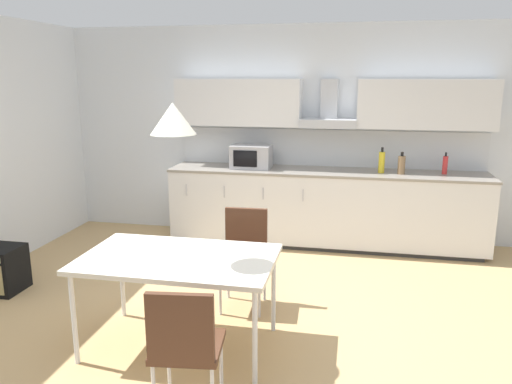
{
  "coord_description": "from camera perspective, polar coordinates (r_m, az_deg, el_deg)",
  "views": [
    {
      "loc": [
        0.97,
        -3.61,
        2.02
      ],
      "look_at": [
        0.11,
        0.69,
        1.0
      ],
      "focal_mm": 35.0,
      "sensor_mm": 36.0,
      "label": 1
    }
  ],
  "objects": [
    {
      "name": "kitchen_counter",
      "position": [
        6.12,
        7.85,
        -1.76
      ],
      "size": [
        3.77,
        0.67,
        0.92
      ],
      "color": "#333333",
      "rests_on": "ground_plane"
    },
    {
      "name": "chair_near_right",
      "position": [
        3.03,
        -8.14,
        -16.49
      ],
      "size": [
        0.44,
        0.44,
        0.87
      ],
      "color": "#4C2D1E",
      "rests_on": "ground_plane"
    },
    {
      "name": "bottle_yellow",
      "position": [
        5.99,
        14.17,
        3.35
      ],
      "size": [
        0.07,
        0.07,
        0.3
      ],
      "color": "yellow",
      "rests_on": "kitchen_counter"
    },
    {
      "name": "bottle_brown",
      "position": [
        5.97,
        16.29,
        3.02
      ],
      "size": [
        0.08,
        0.08,
        0.26
      ],
      "color": "brown",
      "rests_on": "kitchen_counter"
    },
    {
      "name": "backsplash_tile",
      "position": [
        6.3,
        8.23,
        4.99
      ],
      "size": [
        3.75,
        0.02,
        0.45
      ],
      "primitive_type": "cube",
      "color": "silver",
      "rests_on": "kitchen_counter"
    },
    {
      "name": "upper_wall_cabinets",
      "position": [
        6.09,
        8.31,
        9.92
      ],
      "size": [
        3.75,
        0.4,
        0.56
      ],
      "color": "silver"
    },
    {
      "name": "bottle_red",
      "position": [
        6.13,
        20.8,
        2.92
      ],
      "size": [
        0.06,
        0.06,
        0.25
      ],
      "color": "red",
      "rests_on": "kitchen_counter"
    },
    {
      "name": "wall_back",
      "position": [
        6.4,
        2.56,
        6.8
      ],
      "size": [
        6.53,
        0.1,
        2.64
      ],
      "primitive_type": "cube",
      "color": "silver",
      "rests_on": "ground_plane"
    },
    {
      "name": "dining_table",
      "position": [
        3.76,
        -8.87,
        -7.94
      ],
      "size": [
        1.43,
        0.87,
        0.72
      ],
      "color": "silver",
      "rests_on": "ground_plane"
    },
    {
      "name": "ground_plane",
      "position": [
        4.25,
        -3.42,
        -15.45
      ],
      "size": [
        8.17,
        7.89,
        0.02
      ],
      "primitive_type": "cube",
      "color": "tan"
    },
    {
      "name": "pendant_lamp",
      "position": [
        3.53,
        -9.47,
        8.29
      ],
      "size": [
        0.32,
        0.32,
        0.22
      ],
      "primitive_type": "cone",
      "color": "silver"
    },
    {
      "name": "microwave",
      "position": [
        6.12,
        -0.54,
        4.07
      ],
      "size": [
        0.48,
        0.35,
        0.28
      ],
      "color": "#ADADB2",
      "rests_on": "kitchen_counter"
    },
    {
      "name": "chair_far_right",
      "position": [
        4.46,
        -1.32,
        -6.39
      ],
      "size": [
        0.42,
        0.42,
        0.87
      ],
      "color": "#4C2D1E",
      "rests_on": "ground_plane"
    }
  ]
}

